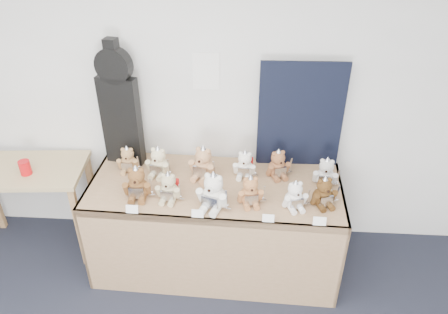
# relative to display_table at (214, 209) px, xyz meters

# --- Properties ---
(room_shell) EXTENTS (6.00, 6.00, 6.00)m
(room_shell) POSITION_rel_display_table_xyz_m (-0.10, 0.53, 0.92)
(room_shell) COLOR white
(room_shell) RESTS_ON floor
(display_table) EXTENTS (2.00, 0.89, 0.82)m
(display_table) POSITION_rel_display_table_xyz_m (0.00, 0.00, 0.00)
(display_table) COLOR olive
(display_table) RESTS_ON floor
(side_table) EXTENTS (1.04, 0.63, 0.83)m
(side_table) POSITION_rel_display_table_xyz_m (-1.60, 0.19, 0.06)
(side_table) COLOR tan
(side_table) RESTS_ON floor
(guitar_case) EXTENTS (0.33, 0.16, 1.05)m
(guitar_case) POSITION_rel_display_table_xyz_m (-0.77, 0.38, 0.69)
(guitar_case) COLOR black
(guitar_case) RESTS_ON display_table
(navy_board) EXTENTS (0.67, 0.04, 0.89)m
(navy_board) POSITION_rel_display_table_xyz_m (0.65, 0.43, 0.62)
(navy_board) COLOR black
(navy_board) RESTS_ON display_table
(red_cup) EXTENTS (0.09, 0.09, 0.12)m
(red_cup) POSITION_rel_display_table_xyz_m (-1.52, 0.12, 0.24)
(red_cup) COLOR red
(red_cup) RESTS_ON side_table
(teddy_front_far_left) EXTENTS (0.24, 0.19, 0.29)m
(teddy_front_far_left) POSITION_rel_display_table_xyz_m (-0.56, -0.10, 0.29)
(teddy_front_far_left) COLOR brown
(teddy_front_far_left) RESTS_ON display_table
(teddy_front_left) EXTENTS (0.21, 0.18, 0.26)m
(teddy_front_left) POSITION_rel_display_table_xyz_m (-0.32, -0.12, 0.28)
(teddy_front_left) COLOR tan
(teddy_front_left) RESTS_ON display_table
(teddy_front_centre) EXTENTS (0.26, 0.25, 0.32)m
(teddy_front_centre) POSITION_rel_display_table_xyz_m (0.01, -0.19, 0.30)
(teddy_front_centre) COLOR white
(teddy_front_centre) RESTS_ON display_table
(teddy_front_right) EXTENTS (0.22, 0.19, 0.26)m
(teddy_front_right) POSITION_rel_display_table_xyz_m (0.28, -0.13, 0.28)
(teddy_front_right) COLOR #A86C3F
(teddy_front_right) RESTS_ON display_table
(teddy_front_far_right) EXTENTS (0.21, 0.19, 0.25)m
(teddy_front_far_right) POSITION_rel_display_table_xyz_m (0.60, -0.15, 0.27)
(teddy_front_far_right) COLOR white
(teddy_front_far_right) RESTS_ON display_table
(teddy_front_end) EXTENTS (0.22, 0.20, 0.26)m
(teddy_front_end) POSITION_rel_display_table_xyz_m (0.80, -0.11, 0.28)
(teddy_front_end) COLOR #4F341B
(teddy_front_end) RESTS_ON display_table
(teddy_back_left) EXTENTS (0.23, 0.20, 0.28)m
(teddy_back_left) POSITION_rel_display_table_xyz_m (-0.45, 0.20, 0.28)
(teddy_back_left) COLOR beige
(teddy_back_left) RESTS_ON display_table
(teddy_back_centre_left) EXTENTS (0.24, 0.24, 0.30)m
(teddy_back_centre_left) POSITION_rel_display_table_xyz_m (-0.10, 0.19, 0.30)
(teddy_back_centre_left) COLOR tan
(teddy_back_centre_left) RESTS_ON display_table
(teddy_back_centre_right) EXTENTS (0.20, 0.18, 0.25)m
(teddy_back_centre_right) POSITION_rel_display_table_xyz_m (0.23, 0.23, 0.27)
(teddy_back_centre_right) COLOR white
(teddy_back_centre_right) RESTS_ON display_table
(teddy_back_right) EXTENTS (0.22, 0.20, 0.26)m
(teddy_back_right) POSITION_rel_display_table_xyz_m (0.49, 0.24, 0.28)
(teddy_back_right) COLOR brown
(teddy_back_right) RESTS_ON display_table
(teddy_back_end) EXTENTS (0.21, 0.19, 0.26)m
(teddy_back_end) POSITION_rel_display_table_xyz_m (0.85, 0.15, 0.28)
(teddy_back_end) COLOR silver
(teddy_back_end) RESTS_ON display_table
(teddy_back_far_left) EXTENTS (0.20, 0.16, 0.24)m
(teddy_back_far_left) POSITION_rel_display_table_xyz_m (-0.71, 0.24, 0.27)
(teddy_back_far_left) COLOR #AC8050
(teddy_back_far_left) RESTS_ON display_table
(entry_card_a) EXTENTS (0.09, 0.02, 0.06)m
(entry_card_a) POSITION_rel_display_table_xyz_m (-0.56, -0.29, 0.21)
(entry_card_a) COLOR white
(entry_card_a) RESTS_ON display_table
(entry_card_b) EXTENTS (0.09, 0.02, 0.06)m
(entry_card_b) POSITION_rel_display_table_xyz_m (-0.09, -0.31, 0.21)
(entry_card_b) COLOR white
(entry_card_b) RESTS_ON display_table
(entry_card_c) EXTENTS (0.08, 0.02, 0.06)m
(entry_card_c) POSITION_rel_display_table_xyz_m (0.41, -0.33, 0.21)
(entry_card_c) COLOR white
(entry_card_c) RESTS_ON display_table
(entry_card_d) EXTENTS (0.09, 0.02, 0.06)m
(entry_card_d) POSITION_rel_display_table_xyz_m (0.76, -0.34, 0.21)
(entry_card_d) COLOR white
(entry_card_d) RESTS_ON display_table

